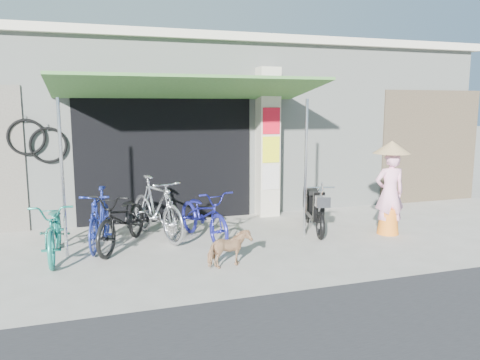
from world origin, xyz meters
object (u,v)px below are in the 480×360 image
object	(u,v)px
bike_teal	(55,229)
bike_silver	(157,208)
bike_navy	(204,215)
street_dog	(229,249)
bike_black	(123,219)
bike_blue	(100,218)
moped	(314,208)
nun	(390,188)

from	to	relation	value
bike_teal	bike_silver	size ratio (longest dim) A/B	0.95
bike_navy	street_dog	xyz separation A→B (m)	(0.03, -1.38, -0.18)
bike_black	bike_teal	bearing A→B (deg)	-139.54
bike_navy	street_dog	world-z (taller)	bike_navy
bike_blue	bike_silver	bearing A→B (deg)	26.04
bike_silver	bike_black	bearing A→B (deg)	-167.26
bike_teal	bike_navy	xyz separation A→B (m)	(2.30, 0.20, 0.01)
bike_blue	street_dog	distance (m)	2.32
bike_teal	bike_black	xyz separation A→B (m)	(0.99, 0.23, 0.02)
bike_navy	moped	size ratio (longest dim) A/B	1.09
bike_teal	street_dog	distance (m)	2.62
street_dog	bike_blue	bearing A→B (deg)	33.80
bike_silver	bike_navy	world-z (taller)	bike_silver
bike_blue	moped	xyz separation A→B (m)	(3.72, -0.14, -0.06)
bike_blue	nun	xyz separation A→B (m)	(4.86, -0.76, 0.35)
street_dog	bike_black	bearing A→B (deg)	30.03
bike_teal	bike_black	bearing A→B (deg)	14.23
bike_black	bike_blue	bearing A→B (deg)	-175.92
bike_blue	moped	size ratio (longest dim) A/B	1.00
bike_teal	nun	xyz separation A→B (m)	(5.51, -0.38, 0.39)
bike_teal	bike_blue	distance (m)	0.75
bike_navy	bike_silver	bearing A→B (deg)	137.48
bike_blue	bike_black	world-z (taller)	bike_blue
bike_navy	moped	world-z (taller)	moped
bike_teal	bike_black	world-z (taller)	bike_black
bike_silver	street_dog	size ratio (longest dim) A/B	2.84
bike_black	nun	xyz separation A→B (m)	(4.51, -0.61, 0.36)
street_dog	nun	size ratio (longest dim) A/B	0.38
bike_teal	nun	world-z (taller)	nun
moped	bike_black	bearing A→B (deg)	-164.03
bike_black	bike_silver	world-z (taller)	bike_silver
bike_teal	bike_silver	distance (m)	1.70
bike_silver	nun	size ratio (longest dim) A/B	1.07
nun	bike_navy	bearing A→B (deg)	-0.11
bike_teal	moped	bearing A→B (deg)	4.21
moped	bike_blue	bearing A→B (deg)	-166.35
bike_blue	bike_black	bearing A→B (deg)	-10.67
bike_black	moped	bearing A→B (deg)	27.42
moped	nun	distance (m)	1.37
bike_navy	bike_black	bearing A→B (deg)	165.66
bike_silver	bike_blue	bearing A→B (deg)	173.79
bike_silver	nun	bearing A→B (deg)	-33.92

